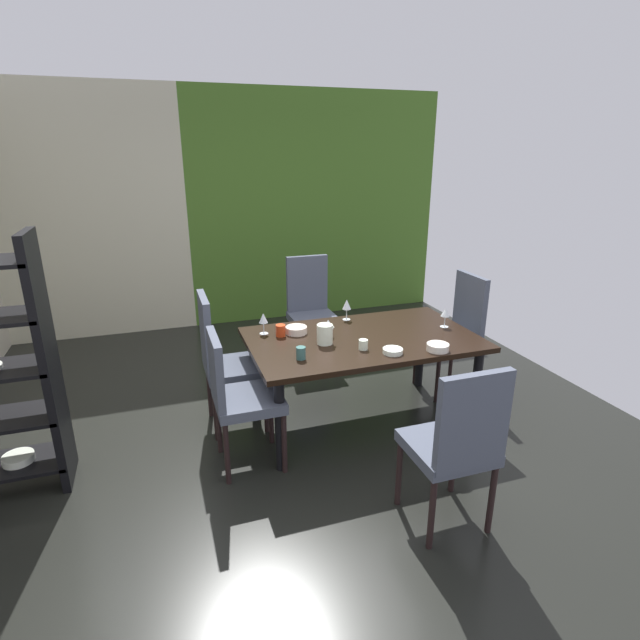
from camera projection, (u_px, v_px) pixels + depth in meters
ground_plane at (312, 453)px, 3.60m from camera, size 5.29×6.29×0.02m
back_panel_interior at (87, 216)px, 5.44m from camera, size 2.12×0.10×2.75m
garden_window_panel at (317, 207)px, 6.24m from camera, size 3.17×0.10×2.75m
dining_table at (362, 346)px, 3.81m from camera, size 1.72×1.03×0.72m
chair_left_near at (237, 392)px, 3.29m from camera, size 0.45×0.44×0.96m
chair_head_far at (311, 306)px, 4.96m from camera, size 0.44×0.45×1.07m
chair_right_far at (457, 328)px, 4.38m from camera, size 0.44×0.44×1.05m
chair_head_near at (457, 441)px, 2.71m from camera, size 0.44×0.44×1.02m
chair_left_far at (223, 356)px, 3.76m from camera, size 0.45×0.44×1.07m
wine_glass_corner at (347, 305)px, 4.13m from camera, size 0.07×0.07×0.18m
wine_glass_right at (445, 313)px, 3.96m from camera, size 0.07×0.07×0.16m
wine_glass_north at (328, 325)px, 3.76m from camera, size 0.08×0.08×0.14m
wine_glass_near_shelf at (263, 319)px, 3.81m from camera, size 0.07×0.07×0.17m
serving_bowl_rear at (438, 347)px, 3.53m from camera, size 0.16×0.16×0.05m
serving_bowl_left at (393, 351)px, 3.48m from camera, size 0.14×0.14×0.04m
serving_bowl_south at (296, 330)px, 3.86m from camera, size 0.17×0.17×0.05m
cup_near_window at (363, 345)px, 3.55m from camera, size 0.07×0.07×0.07m
cup_east at (281, 330)px, 3.79m from camera, size 0.07×0.07×0.09m
cup_front at (301, 353)px, 3.38m from camera, size 0.07×0.07×0.09m
pitcher_center at (325, 334)px, 3.64m from camera, size 0.13×0.12×0.15m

